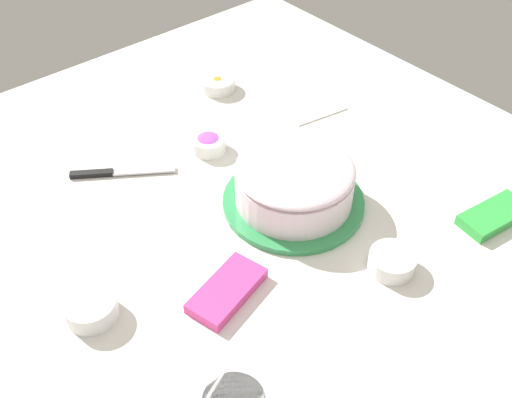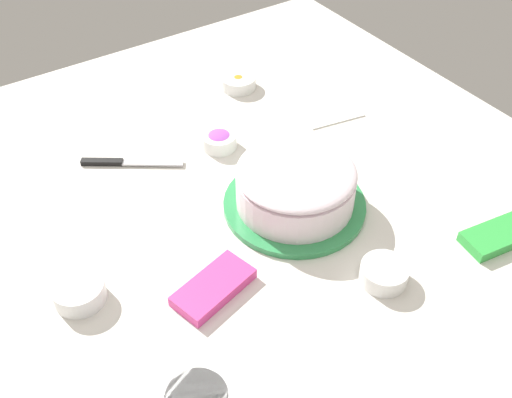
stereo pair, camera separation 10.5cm
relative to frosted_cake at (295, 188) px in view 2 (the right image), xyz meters
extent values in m
plane|color=silver|center=(0.12, -0.05, -0.05)|extent=(1.54, 1.54, 0.00)
cylinder|color=#339351|center=(0.00, 0.00, -0.05)|extent=(0.30, 0.30, 0.01)
cylinder|color=pink|center=(0.00, 0.00, -0.01)|extent=(0.23, 0.23, 0.06)
cylinder|color=white|center=(0.00, 0.00, 0.00)|extent=(0.25, 0.25, 0.07)
ellipsoid|color=white|center=(0.00, 0.00, 0.04)|extent=(0.25, 0.25, 0.04)
cylinder|color=white|center=(0.41, 0.31, 0.02)|extent=(0.09, 0.09, 0.01)
cube|color=silver|center=(0.19, -0.29, -0.05)|extent=(0.13, 0.10, 0.00)
cube|color=black|center=(0.29, -0.36, -0.05)|extent=(0.09, 0.07, 0.01)
cylinder|color=white|center=(-0.02, 0.25, -0.04)|extent=(0.09, 0.09, 0.04)
cylinder|color=green|center=(-0.02, 0.25, -0.04)|extent=(0.08, 0.08, 0.01)
ellipsoid|color=green|center=(-0.02, 0.25, -0.03)|extent=(0.06, 0.06, 0.02)
cylinder|color=white|center=(-0.15, -0.46, -0.04)|extent=(0.09, 0.09, 0.03)
cylinder|color=orange|center=(-0.15, -0.46, -0.04)|extent=(0.08, 0.08, 0.01)
ellipsoid|color=orange|center=(-0.15, -0.46, -0.03)|extent=(0.07, 0.07, 0.02)
cylinder|color=white|center=(0.47, -0.02, -0.03)|extent=(0.10, 0.10, 0.04)
cylinder|color=blue|center=(0.47, -0.02, -0.04)|extent=(0.08, 0.08, 0.01)
ellipsoid|color=blue|center=(0.47, -0.02, -0.03)|extent=(0.07, 0.07, 0.02)
cylinder|color=white|center=(0.03, -0.27, -0.04)|extent=(0.08, 0.08, 0.04)
cylinder|color=#B251C6|center=(0.03, -0.27, -0.03)|extent=(0.07, 0.07, 0.01)
ellipsoid|color=#B251C6|center=(0.03, -0.27, -0.02)|extent=(0.06, 0.06, 0.02)
cube|color=#E53D8E|center=(0.26, 0.10, -0.04)|extent=(0.17, 0.11, 0.02)
cube|color=green|center=(-0.29, 0.30, -0.04)|extent=(0.16, 0.09, 0.02)
cube|color=white|center=(-0.29, -0.26, -0.05)|extent=(0.17, 0.17, 0.01)
camera|label=1|loc=(0.66, 0.66, 0.83)|focal=41.92mm
camera|label=2|loc=(0.58, 0.72, 0.83)|focal=41.92mm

